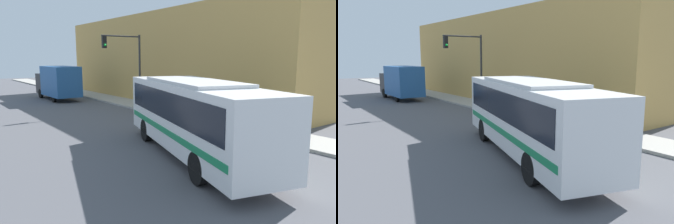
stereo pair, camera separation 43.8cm
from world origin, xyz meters
TOP-DOWN VIEW (x-y plane):
  - ground_plane at (0.00, 0.00)m, footprint 120.00×120.00m
  - sidewalk at (5.81, 20.00)m, footprint 2.62×70.00m
  - building_facade at (10.12, 15.97)m, footprint 6.00×29.93m
  - city_bus at (0.02, 1.10)m, footprint 5.28×10.39m
  - delivery_truck at (1.89, 22.70)m, footprint 2.33×6.74m
  - fire_hydrant at (5.10, 2.58)m, footprint 0.23×0.32m
  - traffic_light_pole at (4.16, 13.36)m, footprint 3.28×0.35m
  - parking_meter at (5.10, 10.09)m, footprint 0.14×0.14m
  - pedestrian_near_corner at (5.85, 4.94)m, footprint 0.34×0.34m

SIDE VIEW (x-z plane):
  - ground_plane at x=0.00m, z-range 0.00..0.00m
  - sidewalk at x=5.81m, z-range 0.00..0.14m
  - fire_hydrant at x=5.10m, z-range 0.14..0.89m
  - parking_meter at x=5.10m, z-range 0.36..1.62m
  - pedestrian_near_corner at x=5.85m, z-range 0.16..2.01m
  - delivery_truck at x=1.89m, z-range 0.13..3.33m
  - city_bus at x=0.02m, z-range 0.26..3.42m
  - building_facade at x=10.12m, z-range 0.00..7.82m
  - traffic_light_pole at x=4.16m, z-range 1.16..6.77m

